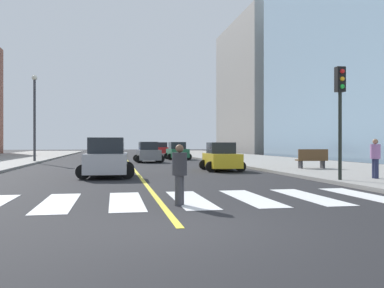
# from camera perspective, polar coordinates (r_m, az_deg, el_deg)

# --- Properties ---
(ground_plane) EXTENTS (220.00, 220.00, 0.00)m
(ground_plane) POSITION_cam_1_polar(r_m,az_deg,el_deg) (8.06, -1.56, -11.35)
(ground_plane) COLOR black
(sidewalk_kerb_east) EXTENTS (10.00, 120.00, 0.15)m
(sidewalk_kerb_east) POSITION_cam_1_polar(r_m,az_deg,el_deg) (30.91, 15.30, -2.77)
(sidewalk_kerb_east) COLOR gray
(sidewalk_kerb_east) RESTS_ON ground
(crosswalk_paint) EXTENTS (13.50, 4.00, 0.01)m
(crosswalk_paint) POSITION_cam_1_polar(r_m,az_deg,el_deg) (11.97, -4.55, -7.56)
(crosswalk_paint) COLOR silver
(crosswalk_paint) RESTS_ON ground
(lane_divider_paint) EXTENTS (0.16, 80.00, 0.01)m
(lane_divider_paint) POSITION_cam_1_polar(r_m,az_deg,el_deg) (47.84, -9.01, -1.86)
(lane_divider_paint) COLOR yellow
(lane_divider_paint) RESTS_ON ground
(parking_garage_concrete) EXTENTS (18.00, 24.00, 23.11)m
(parking_garage_concrete) POSITION_cam_1_polar(r_m,az_deg,el_deg) (78.74, 11.82, 7.31)
(parking_garage_concrete) COLOR gray
(parking_garage_concrete) RESTS_ON ground
(car_green_nearest) EXTENTS (2.49, 3.95, 1.75)m
(car_green_nearest) POSITION_cam_1_polar(r_m,az_deg,el_deg) (42.54, -1.99, -1.00)
(car_green_nearest) COLOR #236B42
(car_green_nearest) RESTS_ON ground
(car_white_second) EXTENTS (2.50, 3.95, 1.75)m
(car_white_second) POSITION_cam_1_polar(r_m,az_deg,el_deg) (44.52, -11.18, -0.95)
(car_white_second) COLOR silver
(car_white_second) RESTS_ON ground
(car_silver_third) EXTENTS (2.72, 4.25, 1.87)m
(car_silver_third) POSITION_cam_1_polar(r_m,az_deg,el_deg) (20.54, -11.41, -1.96)
(car_silver_third) COLOR #B7B7BC
(car_silver_third) RESTS_ON ground
(car_gray_fourth) EXTENTS (2.49, 3.95, 1.75)m
(car_gray_fourth) POSITION_cam_1_polar(r_m,az_deg,el_deg) (36.32, -5.91, -1.18)
(car_gray_fourth) COLOR slate
(car_gray_fourth) RESTS_ON ground
(car_yellow_fifth) EXTENTS (2.43, 3.79, 1.66)m
(car_yellow_fifth) POSITION_cam_1_polar(r_m,az_deg,el_deg) (25.03, 3.98, -1.82)
(car_yellow_fifth) COLOR gold
(car_yellow_fifth) RESTS_ON ground
(car_red_sixth) EXTENTS (2.50, 4.00, 1.79)m
(car_red_sixth) POSITION_cam_1_polar(r_m,az_deg,el_deg) (60.46, -4.16, -0.67)
(car_red_sixth) COLOR red
(car_red_sixth) RESTS_ON ground
(car_blue_seventh) EXTENTS (2.54, 4.07, 1.82)m
(car_blue_seventh) POSITION_cam_1_polar(r_m,az_deg,el_deg) (58.02, -11.33, -0.69)
(car_blue_seventh) COLOR #2D479E
(car_blue_seventh) RESTS_ON ground
(traffic_light_near_corner) EXTENTS (0.36, 0.41, 4.50)m
(traffic_light_near_corner) POSITION_cam_1_polar(r_m,az_deg,el_deg) (17.92, 19.36, 5.60)
(traffic_light_near_corner) COLOR black
(traffic_light_near_corner) RESTS_ON sidewalk_kerb_east
(park_bench) EXTENTS (1.83, 0.67, 1.12)m
(park_bench) POSITION_cam_1_polar(r_m,az_deg,el_deg) (25.65, 15.89, -1.97)
(park_bench) COLOR brown
(park_bench) RESTS_ON sidewalk_kerb_east
(pedestrian_crossing) EXTENTS (0.39, 0.39, 1.57)m
(pedestrian_crossing) POSITION_cam_1_polar(r_m,az_deg,el_deg) (10.91, -1.70, -3.77)
(pedestrian_crossing) COLOR #38383D
(pedestrian_crossing) RESTS_ON ground
(pedestrian_waiting_east) EXTENTS (0.41, 0.41, 1.64)m
(pedestrian_waiting_east) POSITION_cam_1_polar(r_m,az_deg,el_deg) (19.11, 23.48, -1.57)
(pedestrian_waiting_east) COLOR #232847
(pedestrian_waiting_east) RESTS_ON sidewalk_kerb_east
(street_lamp) EXTENTS (0.44, 0.44, 7.15)m
(street_lamp) POSITION_cam_1_polar(r_m,az_deg,el_deg) (37.60, -20.46, 4.30)
(street_lamp) COLOR #38383D
(street_lamp) RESTS_ON sidewalk_kerb_west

